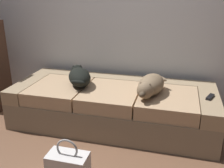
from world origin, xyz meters
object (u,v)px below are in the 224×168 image
Objects in this scene: couch at (113,105)px; dog_dark at (79,76)px; tv_remote at (210,97)px; dog_tan at (150,85)px; handbag at (68,167)px.

dog_dark reaches higher than couch.
couch is 14.61× the size of tv_remote.
dog_tan is at bearing -15.53° from couch.
handbag is at bearing -74.09° from dog_dark.
tv_remote is 1.49m from handbag.
dog_tan reaches higher than dog_dark.
tv_remote is at bearing -1.43° from dog_dark.
couch is 3.83× the size of dog_tan.
couch is at bearing 84.03° from handbag.
tv_remote is (1.38, -0.03, -0.08)m from dog_dark.
couch is 5.80× the size of handbag.
tv_remote is at bearing 5.87° from dog_tan.
dog_dark is at bearing -160.22° from tv_remote.
handbag is (-1.10, -0.95, -0.33)m from tv_remote.
dog_tan is at bearing -152.93° from tv_remote.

